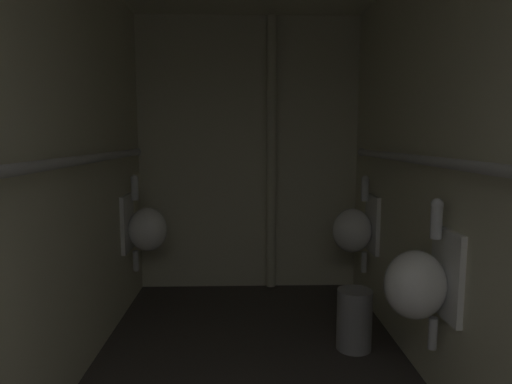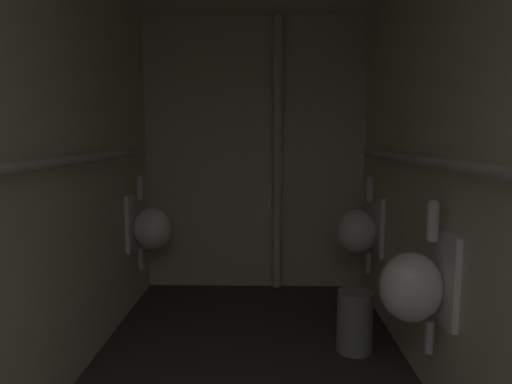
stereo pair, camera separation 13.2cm
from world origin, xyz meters
name	(u,v)px [view 1 (the left image)]	position (x,y,z in m)	size (l,w,h in m)	color
wall_left	(34,173)	(-0.99, 1.89, 1.19)	(0.06, 3.91, 2.37)	beige
wall_right	(466,172)	(0.99, 1.89, 1.19)	(0.06, 3.91, 2.37)	beige
wall_back	(248,155)	(0.00, 3.82, 1.19)	(2.04, 0.06, 2.37)	beige
urinal_left_mid	(145,228)	(-0.81, 3.29, 0.65)	(0.32, 0.30, 0.76)	white
urinal_right_mid	(420,282)	(0.81, 1.94, 0.65)	(0.32, 0.30, 0.76)	white
urinal_right_far	(355,229)	(0.81, 3.20, 0.65)	(0.32, 0.30, 0.76)	white
supply_pipe_left	(57,164)	(-0.90, 1.92, 1.23)	(0.06, 3.19, 0.06)	#B2B2B2
supply_pipe_right	(451,164)	(0.90, 1.86, 1.23)	(0.06, 3.13, 0.06)	#B2B2B2
standpipe_back_wall	(271,156)	(0.20, 3.71, 1.19)	(0.08, 0.08, 2.32)	beige
waste_bin	(354,319)	(0.66, 2.56, 0.19)	(0.22, 0.22, 0.39)	gray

